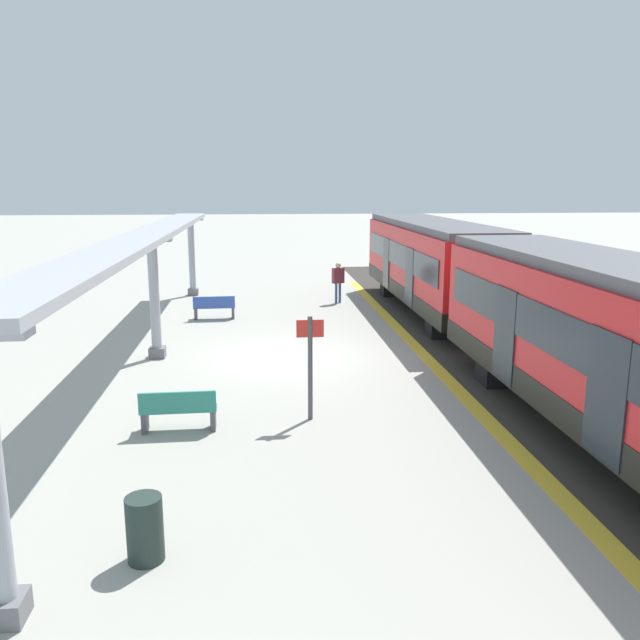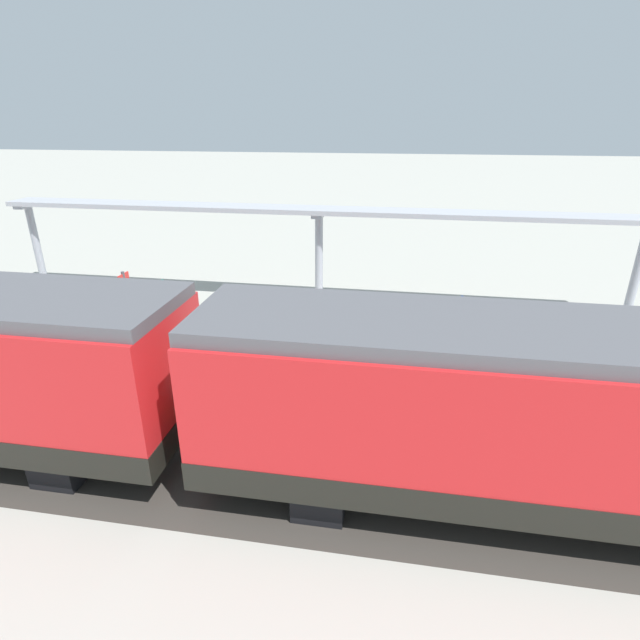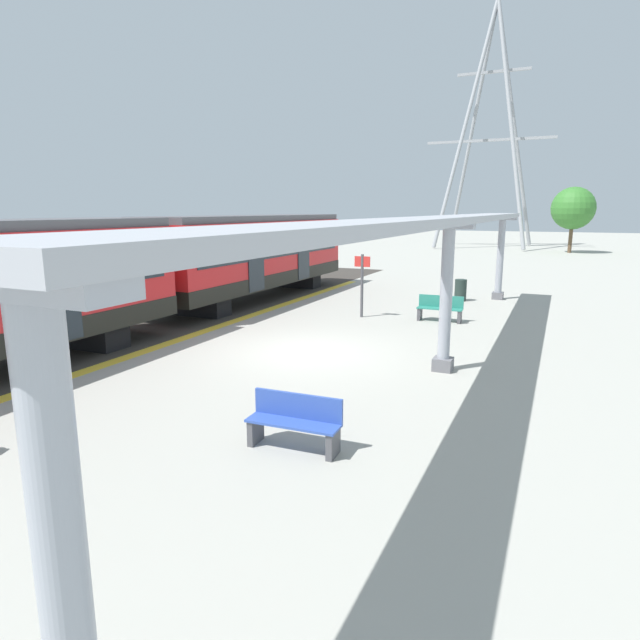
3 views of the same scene
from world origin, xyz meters
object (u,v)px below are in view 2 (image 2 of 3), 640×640
bench_mid_platform (158,297)px  passenger_waiting_near_edge (623,378)px  canopy_pillar_nearest (636,274)px  bench_near_end (468,315)px  canopy_pillar_second (319,260)px  canopy_pillar_third (37,247)px  platform_info_sign (127,299)px  train_near_carriage (561,421)px  trash_bin (45,291)px

bench_mid_platform → passenger_waiting_near_edge: passenger_waiting_near_edge is taller
canopy_pillar_nearest → bench_near_end: canopy_pillar_nearest is taller
canopy_pillar_second → bench_near_end: 5.47m
canopy_pillar_third → passenger_waiting_near_edge: 20.16m
canopy_pillar_second → bench_near_end: bearing=-103.9°
bench_mid_platform → platform_info_sign: bearing=-170.8°
canopy_pillar_second → canopy_pillar_nearest: bearing=-90.0°
canopy_pillar_third → canopy_pillar_nearest: bearing=-90.0°
canopy_pillar_third → train_near_carriage: bearing=-119.1°
trash_bin → train_near_carriage: bearing=-116.9°
train_near_carriage → canopy_pillar_third: size_ratio=3.59×
canopy_pillar_third → bench_mid_platform: bearing=-102.9°
canopy_pillar_second → train_near_carriage: bearing=-149.1°
canopy_pillar_second → platform_info_sign: size_ratio=1.55×
canopy_pillar_second → bench_mid_platform: 5.98m
canopy_pillar_third → bench_near_end: canopy_pillar_third is taller
trash_bin → canopy_pillar_nearest: bearing=-86.2°
bench_near_end → bench_mid_platform: 10.86m
canopy_pillar_third → platform_info_sign: 7.17m
canopy_pillar_second → trash_bin: canopy_pillar_second is taller
bench_near_end → passenger_waiting_near_edge: passenger_waiting_near_edge is taller
canopy_pillar_second → trash_bin: (-1.37, 10.18, -1.28)m
passenger_waiting_near_edge → train_near_carriage: bearing=144.6°
canopy_pillar_nearest → platform_info_sign: (-3.93, 15.73, -0.40)m
train_near_carriage → canopy_pillar_nearest: (9.40, -4.83, -0.10)m
canopy_pillar_second → bench_mid_platform: canopy_pillar_second is taller
bench_near_end → trash_bin: trash_bin is taller
train_near_carriage → bench_near_end: bearing=3.3°
train_near_carriage → bench_near_end: 8.26m
train_near_carriage → canopy_pillar_third: bearing=60.9°
canopy_pillar_second → bench_near_end: size_ratio=2.25×
canopy_pillar_nearest → canopy_pillar_second: size_ratio=1.00×
bench_mid_platform → train_near_carriage: bearing=-125.7°
bench_near_end → train_near_carriage: bearing=-176.7°
canopy_pillar_second → bench_mid_platform: (-1.27, 5.69, -1.29)m
train_near_carriage → platform_info_sign: (5.47, 10.90, -0.50)m
train_near_carriage → passenger_waiting_near_edge: train_near_carriage is taller
canopy_pillar_third → platform_info_sign: canopy_pillar_third is taller
bench_near_end → passenger_waiting_near_edge: 5.65m
canopy_pillar_second → canopy_pillar_third: same height
train_near_carriage → passenger_waiting_near_edge: 4.06m
canopy_pillar_nearest → bench_mid_platform: size_ratio=2.26×
canopy_pillar_nearest → canopy_pillar_third: 21.71m
train_near_carriage → bench_near_end: train_near_carriage is taller
bench_mid_platform → passenger_waiting_near_edge: 14.50m
canopy_pillar_second → bench_mid_platform: bearing=102.6°
train_near_carriage → canopy_pillar_second: (9.40, 5.64, -0.10)m
bench_near_end → platform_info_sign: platform_info_sign is taller
train_near_carriage → bench_mid_platform: (8.13, 11.33, -1.39)m
canopy_pillar_nearest → trash_bin: size_ratio=3.83×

